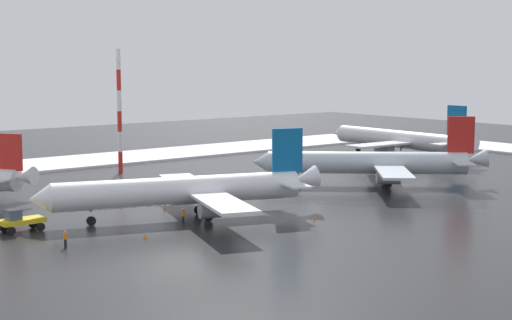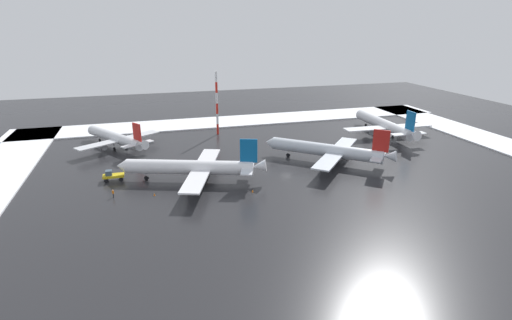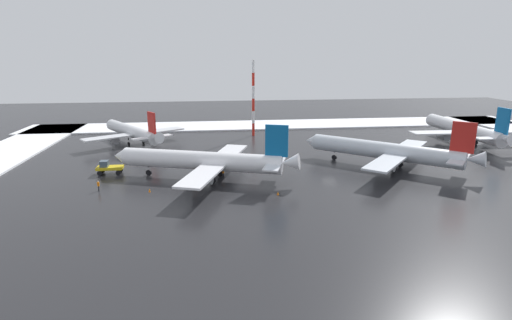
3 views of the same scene
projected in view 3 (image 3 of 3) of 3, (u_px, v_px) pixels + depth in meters
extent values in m
plane|color=#232326|center=(330.00, 170.00, 75.55)|extent=(240.00, 240.00, 0.00)
cube|color=white|center=(282.00, 124.00, 123.50)|extent=(152.00, 16.00, 0.37)
cylinder|color=white|center=(201.00, 161.00, 69.00)|extent=(27.93, 12.37, 3.22)
cone|color=white|center=(120.00, 156.00, 72.15)|extent=(3.15, 3.64, 3.06)
cone|color=white|center=(290.00, 162.00, 65.68)|extent=(4.10, 3.70, 3.14)
cube|color=white|center=(201.00, 176.00, 61.15)|extent=(7.98, 13.01, 0.34)
cylinder|color=gray|center=(202.00, 178.00, 63.28)|extent=(3.67, 2.85, 1.90)
cube|color=white|center=(229.00, 153.00, 75.84)|extent=(7.98, 13.01, 0.34)
cylinder|color=gray|center=(224.00, 160.00, 74.39)|extent=(3.67, 2.85, 1.90)
cube|color=#0C5999|center=(277.00, 141.00, 65.25)|extent=(3.69, 1.57, 5.31)
cube|color=white|center=(272.00, 167.00, 63.54)|extent=(3.82, 5.11, 0.23)
cube|color=white|center=(278.00, 158.00, 68.92)|extent=(3.82, 5.11, 0.23)
cylinder|color=black|center=(148.00, 165.00, 71.40)|extent=(0.23, 0.23, 0.66)
cylinder|color=black|center=(149.00, 173.00, 71.75)|extent=(1.09, 0.66, 1.04)
cylinder|color=black|center=(213.00, 173.00, 66.81)|extent=(0.23, 0.23, 0.66)
cylinder|color=black|center=(213.00, 181.00, 67.16)|extent=(1.09, 0.66, 1.04)
cylinder|color=black|center=(220.00, 166.00, 70.75)|extent=(0.23, 0.23, 0.66)
cylinder|color=black|center=(220.00, 174.00, 71.10)|extent=(1.09, 0.66, 1.04)
cylinder|color=silver|center=(462.00, 129.00, 98.37)|extent=(4.03, 29.17, 3.30)
cone|color=silver|center=(429.00, 119.00, 113.49)|extent=(3.19, 2.41, 3.13)
cone|color=silver|center=(508.00, 140.00, 82.91)|extent=(2.89, 3.53, 3.21)
cube|color=silver|center=(437.00, 133.00, 94.91)|extent=(12.71, 4.58, 0.35)
cylinder|color=gray|center=(444.00, 136.00, 95.80)|extent=(2.02, 3.35, 1.94)
cube|color=silver|center=(500.00, 132.00, 96.37)|extent=(12.71, 4.58, 0.35)
cylinder|color=gray|center=(491.00, 135.00, 96.91)|extent=(2.02, 3.35, 1.94)
cube|color=#0C5999|center=(503.00, 121.00, 84.23)|extent=(0.45, 3.89, 5.43)
cube|color=silver|center=(487.00, 138.00, 85.12)|extent=(4.72, 2.64, 0.23)
cube|color=silver|center=(512.00, 138.00, 85.65)|extent=(4.72, 2.64, 0.23)
cylinder|color=black|center=(439.00, 127.00, 108.54)|extent=(0.23, 0.23, 0.68)
cylinder|color=black|center=(439.00, 132.00, 108.90)|extent=(0.37, 1.08, 1.07)
cylinder|color=black|center=(460.00, 137.00, 95.74)|extent=(0.23, 0.23, 0.68)
cylinder|color=black|center=(459.00, 143.00, 96.10)|extent=(0.37, 1.08, 1.07)
cylinder|color=black|center=(477.00, 137.00, 96.13)|extent=(0.23, 0.23, 0.68)
cylinder|color=black|center=(476.00, 142.00, 96.49)|extent=(0.37, 1.08, 1.07)
cylinder|color=silver|center=(383.00, 151.00, 76.25)|extent=(23.45, 21.37, 3.23)
cone|color=silver|center=(311.00, 141.00, 84.73)|extent=(3.74, 3.81, 3.07)
cone|color=silver|center=(475.00, 159.00, 67.51)|extent=(4.36, 4.31, 3.14)
cube|color=silver|center=(385.00, 163.00, 68.56)|extent=(11.34, 12.01, 0.34)
cylinder|color=gray|center=(386.00, 165.00, 70.57)|extent=(3.68, 3.57, 1.90)
cube|color=silver|center=(409.00, 146.00, 80.94)|extent=(11.34, 12.01, 0.34)
cylinder|color=gray|center=(404.00, 152.00, 79.93)|extent=(3.68, 3.57, 1.90)
cube|color=red|center=(463.00, 137.00, 67.87)|extent=(3.07, 2.78, 5.32)
cube|color=silver|center=(456.00, 162.00, 66.66)|extent=(4.88, 5.05, 0.23)
cube|color=silver|center=(462.00, 155.00, 71.19)|extent=(4.88, 5.05, 0.23)
cylinder|color=black|center=(335.00, 151.00, 82.11)|extent=(0.23, 0.23, 0.67)
cylinder|color=black|center=(334.00, 157.00, 82.46)|extent=(1.00, 0.94, 1.05)
cylinder|color=black|center=(395.00, 162.00, 73.38)|extent=(0.23, 0.23, 0.67)
cylinder|color=black|center=(394.00, 169.00, 73.73)|extent=(1.00, 0.94, 1.05)
cylinder|color=black|center=(401.00, 158.00, 76.70)|extent=(0.23, 0.23, 0.67)
cylinder|color=black|center=(400.00, 164.00, 77.05)|extent=(1.00, 0.94, 1.05)
cylinder|color=silver|center=(131.00, 131.00, 97.55)|extent=(16.15, 22.60, 2.85)
cone|color=silver|center=(110.00, 124.00, 107.59)|extent=(3.37, 3.16, 2.71)
cone|color=silver|center=(157.00, 138.00, 87.26)|extent=(3.66, 3.83, 2.77)
cube|color=silver|center=(107.00, 138.00, 91.48)|extent=(11.14, 9.05, 0.30)
cylinder|color=gray|center=(114.00, 140.00, 93.04)|extent=(2.96, 3.30, 1.68)
cube|color=silver|center=(162.00, 130.00, 100.04)|extent=(11.14, 9.05, 0.30)
cylinder|color=gray|center=(155.00, 134.00, 99.52)|extent=(2.96, 3.30, 1.68)
cube|color=red|center=(152.00, 123.00, 87.96)|extent=(2.09, 2.97, 4.69)
cube|color=silver|center=(142.00, 139.00, 87.35)|extent=(4.56, 4.03, 0.20)
cube|color=silver|center=(163.00, 136.00, 90.48)|extent=(4.56, 4.03, 0.20)
cylinder|color=black|center=(118.00, 131.00, 104.38)|extent=(0.20, 0.20, 0.59)
cylinder|color=black|center=(118.00, 136.00, 104.69)|extent=(0.75, 0.93, 0.92)
cylinder|color=black|center=(128.00, 139.00, 94.87)|extent=(0.20, 0.20, 0.59)
cylinder|color=black|center=(129.00, 144.00, 95.18)|extent=(0.75, 0.93, 0.92)
cylinder|color=black|center=(143.00, 137.00, 97.16)|extent=(0.20, 0.20, 0.59)
cylinder|color=black|center=(143.00, 142.00, 97.47)|extent=(0.75, 0.93, 0.92)
cube|color=gold|center=(110.00, 168.00, 72.50)|extent=(4.60, 2.20, 0.50)
cube|color=#3F5160|center=(104.00, 164.00, 72.19)|extent=(1.40, 1.50, 1.10)
cylinder|color=black|center=(100.00, 173.00, 71.54)|extent=(0.90, 0.32, 0.90)
cylinder|color=black|center=(102.00, 170.00, 73.44)|extent=(0.90, 0.32, 0.90)
cylinder|color=black|center=(118.00, 173.00, 71.92)|extent=(0.90, 0.32, 0.90)
cylinder|color=black|center=(121.00, 170.00, 73.82)|extent=(0.90, 0.32, 0.90)
cylinder|color=black|center=(99.00, 189.00, 63.37)|extent=(0.16, 0.16, 0.85)
cylinder|color=black|center=(99.00, 188.00, 63.56)|extent=(0.16, 0.16, 0.85)
cylinder|color=orange|center=(98.00, 184.00, 63.28)|extent=(0.36, 0.36, 0.62)
sphere|color=tan|center=(98.00, 182.00, 63.17)|extent=(0.24, 0.24, 0.24)
cylinder|color=black|center=(196.00, 180.00, 67.58)|extent=(0.16, 0.16, 0.85)
cylinder|color=black|center=(195.00, 181.00, 67.39)|extent=(0.16, 0.16, 0.85)
cylinder|color=orange|center=(195.00, 176.00, 67.30)|extent=(0.36, 0.36, 0.62)
sphere|color=tan|center=(195.00, 174.00, 67.19)|extent=(0.24, 0.24, 0.24)
cylinder|color=black|center=(224.00, 175.00, 70.39)|extent=(0.16, 0.16, 0.85)
cylinder|color=black|center=(223.00, 175.00, 70.45)|extent=(0.16, 0.16, 0.85)
cylinder|color=orange|center=(223.00, 171.00, 70.23)|extent=(0.36, 0.36, 0.62)
sphere|color=tan|center=(223.00, 169.00, 70.13)|extent=(0.24, 0.24, 0.24)
cylinder|color=red|center=(253.00, 129.00, 107.23)|extent=(0.70, 0.70, 3.31)
cylinder|color=white|center=(253.00, 117.00, 106.39)|extent=(0.70, 0.70, 3.31)
cylinder|color=red|center=(253.00, 105.00, 105.55)|extent=(0.70, 0.70, 3.31)
cylinder|color=white|center=(253.00, 92.00, 104.70)|extent=(0.70, 0.70, 3.31)
cylinder|color=red|center=(253.00, 79.00, 103.86)|extent=(0.70, 0.70, 3.31)
cylinder|color=white|center=(253.00, 66.00, 103.02)|extent=(0.70, 0.70, 3.31)
cone|color=orange|center=(278.00, 193.00, 61.76)|extent=(0.36, 0.36, 0.55)
cone|color=orange|center=(150.00, 190.00, 63.09)|extent=(0.36, 0.36, 0.55)
cone|color=orange|center=(211.00, 168.00, 75.61)|extent=(0.36, 0.36, 0.55)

